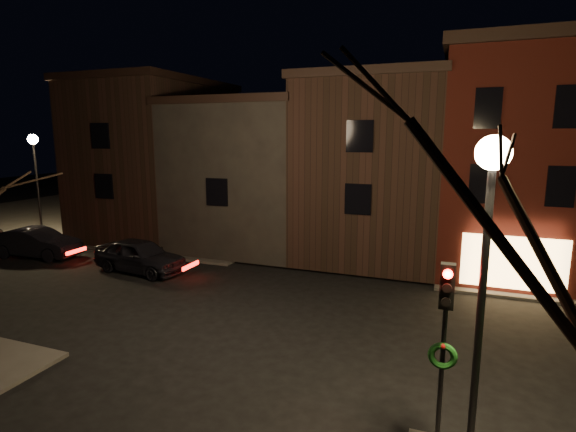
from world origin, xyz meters
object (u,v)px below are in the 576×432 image
(traffic_signal, at_px, (444,329))
(parked_car_b, at_px, (36,243))
(street_lamp_near, at_px, (488,218))
(street_lamp_far, at_px, (35,158))
(parked_car_a, at_px, (140,255))

(traffic_signal, distance_m, parked_car_b, 22.85)
(street_lamp_near, distance_m, traffic_signal, 2.49)
(street_lamp_far, bearing_deg, parked_car_a, -18.34)
(street_lamp_near, height_order, parked_car_b, street_lamp_near)
(street_lamp_near, relative_size, street_lamp_far, 1.00)
(traffic_signal, bearing_deg, parked_car_b, 158.33)
(street_lamp_far, xyz_separation_m, parked_car_a, (10.46, -3.47, -4.36))
(street_lamp_near, distance_m, parked_car_a, 17.68)
(street_lamp_near, height_order, parked_car_a, street_lamp_near)
(street_lamp_far, bearing_deg, parked_car_b, -43.79)
(street_lamp_near, relative_size, parked_car_a, 1.36)
(street_lamp_near, bearing_deg, parked_car_b, 157.76)
(traffic_signal, bearing_deg, street_lamp_far, 154.55)
(street_lamp_far, xyz_separation_m, parked_car_b, (3.45, -3.30, -4.38))
(traffic_signal, height_order, parked_car_a, traffic_signal)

